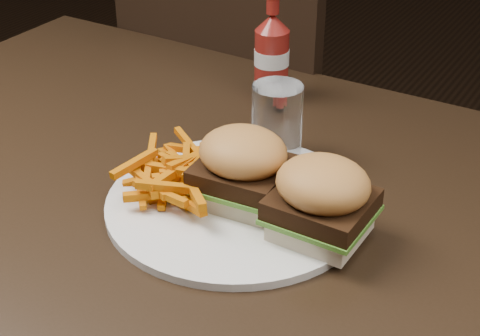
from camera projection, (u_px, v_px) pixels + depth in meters
The scene contains 8 objects.
dining_table at pixel (203, 202), 0.93m from camera, with size 1.20×0.80×0.04m, color black.
chair_far at pixel (267, 152), 1.65m from camera, with size 0.45×0.45×0.04m, color black.
plate at pixel (236, 204), 0.89m from camera, with size 0.31×0.31×0.01m, color white.
sandwich_half_a at pixel (243, 192), 0.88m from camera, with size 0.09×0.09×0.02m, color beige.
sandwich_half_b at pixel (320, 225), 0.82m from camera, with size 0.09×0.09×0.02m, color beige.
fries_pile at pixel (183, 173), 0.89m from camera, with size 0.12×0.12×0.05m, color #BE6B06, non-canonical shape.
ketchup_bottle at pixel (272, 63), 1.12m from camera, with size 0.05×0.05×0.10m, color maroon.
tumbler at pixel (277, 123), 0.96m from camera, with size 0.07×0.07×0.10m, color white.
Camera 1 is at (0.44, -0.64, 1.25)m, focal length 55.00 mm.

